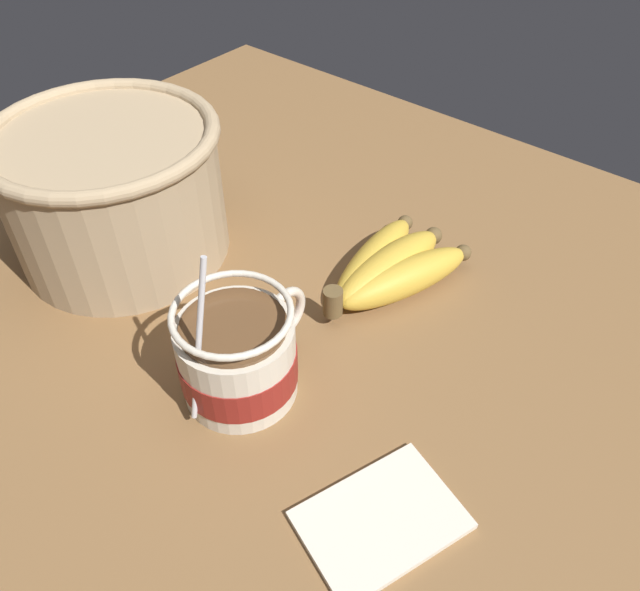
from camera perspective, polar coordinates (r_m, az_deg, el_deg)
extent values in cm
cube|color=brown|center=(63.58, -6.28, -5.26)|extent=(106.52, 106.52, 3.30)
cylinder|color=beige|center=(55.64, -7.53, -5.77)|extent=(10.36, 10.36, 8.11)
cylinder|color=maroon|center=(56.11, -7.47, -6.18)|extent=(10.56, 10.56, 3.44)
torus|color=beige|center=(57.84, -3.31, -1.72)|extent=(5.61, 0.90, 5.61)
cylinder|color=brown|center=(52.59, -7.93, -2.81)|extent=(9.16, 9.16, 0.40)
torus|color=beige|center=(51.45, -8.10, -1.57)|extent=(10.36, 10.36, 0.60)
cylinder|color=silver|center=(50.34, -11.04, -4.33)|extent=(4.25, 0.50, 15.54)
ellipsoid|color=silver|center=(56.88, -8.60, -8.50)|extent=(3.00, 2.00, 0.80)
cylinder|color=brown|center=(61.67, 1.18, -0.60)|extent=(2.00, 2.00, 3.00)
ellipsoid|color=gold|center=(66.36, 7.77, 1.61)|extent=(16.47, 9.03, 4.05)
sphere|color=brown|center=(70.70, 12.95, 3.84)|extent=(1.82, 1.82, 1.82)
ellipsoid|color=gold|center=(67.18, 6.36, 2.58)|extent=(15.79, 5.76, 4.40)
sphere|color=brown|center=(72.16, 10.33, 5.40)|extent=(1.98, 1.98, 1.98)
ellipsoid|color=gold|center=(68.27, 4.94, 3.24)|extent=(16.24, 6.28, 3.94)
sphere|color=brown|center=(74.00, 7.79, 6.61)|extent=(1.77, 1.77, 1.77)
cylinder|color=tan|center=(72.03, -18.16, 8.69)|extent=(23.11, 23.11, 14.50)
torus|color=tan|center=(68.42, -19.50, 13.66)|extent=(24.27, 24.27, 1.62)
cube|color=beige|center=(51.20, 5.59, -19.75)|extent=(14.21, 11.99, 0.60)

